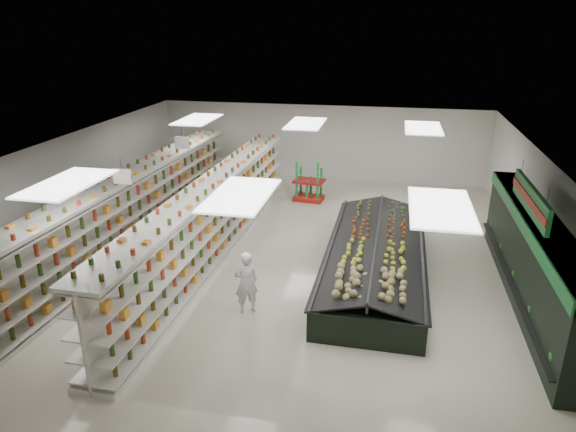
% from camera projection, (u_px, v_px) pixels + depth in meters
% --- Properties ---
extents(floor, '(16.00, 16.00, 0.00)m').
position_uv_depth(floor, '(282.00, 253.00, 15.39)').
color(floor, beige).
rests_on(floor, ground).
extents(ceiling, '(14.00, 16.00, 0.02)m').
position_uv_depth(ceiling, '(282.00, 149.00, 14.25)').
color(ceiling, white).
rests_on(ceiling, wall_back).
extents(wall_back, '(14.00, 0.02, 3.20)m').
position_uv_depth(wall_back, '(321.00, 143.00, 22.14)').
color(wall_back, white).
rests_on(wall_back, floor).
extents(wall_front, '(14.00, 0.02, 3.20)m').
position_uv_depth(wall_front, '(167.00, 381.00, 7.49)').
color(wall_front, white).
rests_on(wall_front, floor).
extents(wall_left, '(0.02, 16.00, 3.20)m').
position_uv_depth(wall_left, '(64.00, 188.00, 16.12)').
color(wall_left, white).
rests_on(wall_left, floor).
extents(wall_right, '(0.02, 16.00, 3.20)m').
position_uv_depth(wall_right, '(541.00, 221.00, 13.52)').
color(wall_right, white).
rests_on(wall_right, floor).
extents(produce_wall_case, '(0.93, 8.00, 2.20)m').
position_uv_depth(produce_wall_case, '(533.00, 255.00, 12.36)').
color(produce_wall_case, black).
rests_on(produce_wall_case, floor).
extents(aisle_sign_near, '(0.52, 0.06, 0.75)m').
position_uv_depth(aisle_sign_near, '(122.00, 176.00, 13.28)').
color(aisle_sign_near, white).
rests_on(aisle_sign_near, ceiling).
extents(aisle_sign_far, '(0.52, 0.06, 0.75)m').
position_uv_depth(aisle_sign_far, '(182.00, 143.00, 16.95)').
color(aisle_sign_far, white).
rests_on(aisle_sign_far, ceiling).
extents(hortifruti_banner, '(0.12, 3.20, 0.95)m').
position_uv_depth(hortifruti_banner, '(531.00, 199.00, 11.91)').
color(hortifruti_banner, '#1E7032').
rests_on(hortifruti_banner, ceiling).
extents(gondola_left, '(1.53, 13.15, 2.27)m').
position_uv_depth(gondola_left, '(132.00, 212.00, 15.67)').
color(gondola_left, silver).
rests_on(gondola_left, floor).
extents(gondola_center, '(1.29, 12.96, 2.24)m').
position_uv_depth(gondola_center, '(213.00, 221.00, 15.02)').
color(gondola_center, silver).
rests_on(gondola_center, floor).
extents(produce_island, '(2.75, 7.35, 1.09)m').
position_uv_depth(produce_island, '(375.00, 256.00, 14.05)').
color(produce_island, black).
rests_on(produce_island, floor).
extents(soda_endcap, '(1.22, 0.90, 1.46)m').
position_uv_depth(soda_endcap, '(309.00, 183.00, 19.67)').
color(soda_endcap, '#AF1C14').
rests_on(soda_endcap, floor).
extents(shopper_main, '(0.68, 0.62, 1.56)m').
position_uv_depth(shopper_main, '(246.00, 282.00, 12.04)').
color(shopper_main, silver).
rests_on(shopper_main, floor).
extents(shopper_background, '(0.61, 0.85, 1.59)m').
position_uv_depth(shopper_background, '(207.00, 194.00, 18.08)').
color(shopper_background, '#99845E').
rests_on(shopper_background, floor).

